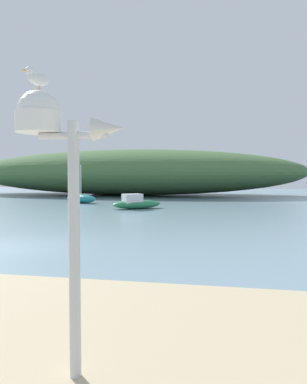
{
  "coord_description": "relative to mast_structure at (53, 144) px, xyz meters",
  "views": [
    {
      "loc": [
        6.77,
        -10.29,
        2.31
      ],
      "look_at": [
        3.54,
        7.03,
        1.54
      ],
      "focal_mm": 32.92,
      "sensor_mm": 36.0,
      "label": 1
    }
  ],
  "objects": [
    {
      "name": "ground_plane",
      "position": [
        -5.08,
        6.88,
        -2.65
      ],
      "size": [
        120.0,
        120.0,
        0.0
      ],
      "primitive_type": "plane",
      "color": "#7A99A8"
    },
    {
      "name": "distant_hill",
      "position": [
        -9.54,
        40.09,
        0.2
      ],
      "size": [
        43.3,
        15.69,
        5.71
      ],
      "primitive_type": "ellipsoid",
      "color": "#476B3D",
      "rests_on": "ground"
    },
    {
      "name": "mast_structure",
      "position": [
        0.0,
        0.0,
        0.0
      ],
      "size": [
        1.15,
        0.48,
        3.0
      ],
      "color": "silver",
      "rests_on": "beach_sand"
    },
    {
      "name": "seagull_on_radar",
      "position": [
        -0.16,
        -0.01,
        0.68
      ],
      "size": [
        0.22,
        0.3,
        0.22
      ],
      "color": "orange",
      "rests_on": "mast_structure"
    },
    {
      "name": "sailboat_off_point",
      "position": [
        -10.21,
        25.71,
        -2.26
      ],
      "size": [
        3.51,
        2.33,
        3.39
      ],
      "color": "teal",
      "rests_on": "ground"
    },
    {
      "name": "motorboat_far_right",
      "position": [
        -4.17,
        21.18,
        -2.24
      ],
      "size": [
        3.75,
        3.18,
        1.08
      ],
      "color": "#287A4C",
      "rests_on": "ground"
    }
  ]
}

